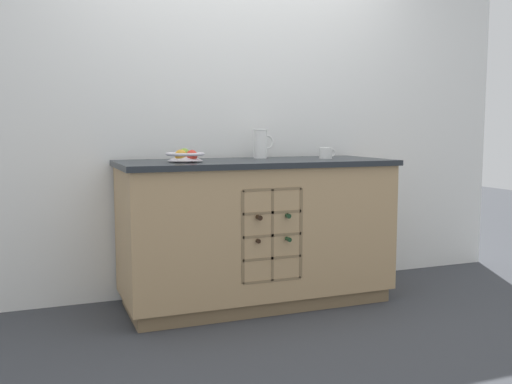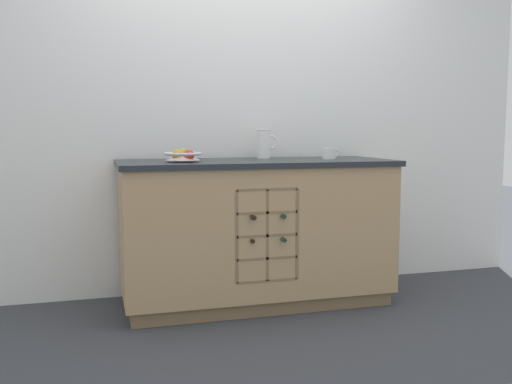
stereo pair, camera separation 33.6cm
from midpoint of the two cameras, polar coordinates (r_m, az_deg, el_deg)
ground_plane at (r=3.82m, az=-2.57°, el=-10.96°), size 14.00×14.00×0.00m
back_wall at (r=4.04m, az=-4.51°, el=8.29°), size 4.40×0.06×2.55m
kitchen_island at (r=3.71m, az=-2.59°, el=-3.94°), size 1.75×0.73×0.94m
fruit_bowl at (r=3.47m, az=-9.88°, el=3.59°), size 0.23×0.23×0.08m
white_pitcher at (r=3.88m, az=-2.00°, el=4.91°), size 0.15×0.10×0.20m
ceramic_mug at (r=3.85m, az=4.55°, el=3.90°), size 0.12×0.09×0.08m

